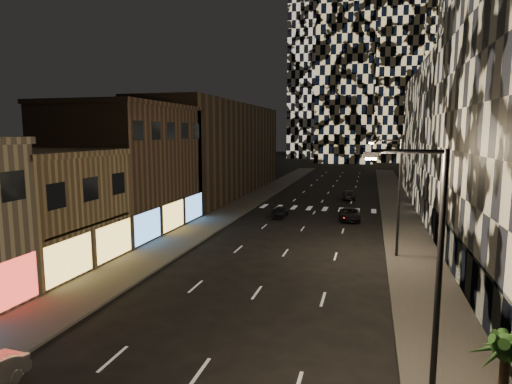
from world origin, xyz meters
The scene contains 16 objects.
sidewalk_left centered at (-10.00, 50.00, 0.07)m, with size 4.00×120.00×0.15m, color #47443F.
sidewalk_right centered at (10.00, 50.00, 0.07)m, with size 4.00×120.00×0.15m, color #47443F.
curb_left centered at (-7.90, 50.00, 0.07)m, with size 0.20×120.00×0.15m, color #4C4C47.
curb_right centered at (7.90, 50.00, 0.07)m, with size 0.20×120.00×0.15m, color #4C4C47.
retail_tan centered at (-17.00, 21.00, 4.00)m, with size 10.00×10.00×8.00m, color #887352.
retail_brown centered at (-17.00, 33.50, 6.00)m, with size 10.00×15.00×12.00m, color #483729.
retail_filler_left centered at (-17.00, 60.00, 7.00)m, with size 10.00×40.00×14.00m, color #483729.
midrise_base centered at (12.30, 24.50, 1.50)m, with size 0.60×25.00×3.00m, color #383838.
midrise_filler_right centered at (20.00, 57.00, 9.00)m, with size 16.00×40.00×18.00m, color #232326.
tower_center_low centered at (-2.00, 140.00, 47.50)m, with size 18.00×18.00×95.00m, color black.
streetlight_near centered at (8.35, 10.00, 5.35)m, with size 2.55×0.25×9.00m.
streetlight_far centered at (8.35, 30.00, 5.35)m, with size 2.55×0.25×9.00m.
car_dark_midlane centered at (-3.50, 43.18, 0.62)m, with size 1.46×3.63×1.24m, color black.
car_dark_oncoming centered at (3.50, 58.86, 0.67)m, with size 1.87×4.60×1.34m, color black.
car_dark_rightlane centered at (4.38, 43.55, 0.65)m, with size 2.17×4.70×1.31m, color black.
palm_tree centered at (10.17, 8.42, 3.48)m, with size 2.06×2.02×4.03m.
Camera 1 is at (6.39, -3.99, 9.63)m, focal length 30.00 mm.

